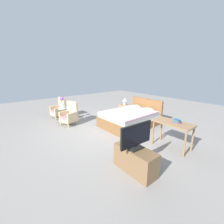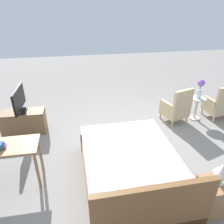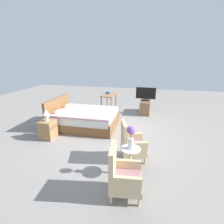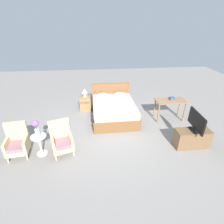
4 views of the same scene
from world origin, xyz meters
The scene contains 12 objects.
ground_plane centered at (0.00, 0.00, 0.00)m, with size 16.00×16.00×0.00m, color gray.
bed centered at (0.15, 1.07, 0.30)m, with size 1.58×2.15×0.96m.
armchair_by_window_left centered at (-2.61, -0.76, 0.37)m, with size 0.60×0.60×0.92m.
armchair_by_window_right centered at (-1.46, -0.76, 0.37)m, with size 0.68×0.68×0.92m.
side_table centered at (-2.02, -0.82, 0.37)m, with size 0.40×0.40×0.59m.
flower_vase centered at (-2.02, -0.82, 0.88)m, with size 0.17×0.17×0.48m.
nightstand centered at (-0.92, 1.76, 0.27)m, with size 0.44×0.41×0.54m.
table_lamp centered at (-0.92, 1.76, 0.76)m, with size 0.22×0.22×0.33m.
tv_stand centered at (2.19, -0.90, 0.27)m, with size 0.96×0.40×0.54m.
tv_flatscreen centered at (2.19, -0.90, 0.82)m, with size 0.21×0.81×0.55m.
vanity_desk centered at (2.13, 0.67, 0.64)m, with size 1.04×0.52×0.75m.
book_stack centered at (2.19, 0.72, 0.79)m, with size 0.23×0.16×0.09m.
Camera 4 is at (-0.48, -4.67, 3.29)m, focal length 28.00 mm.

